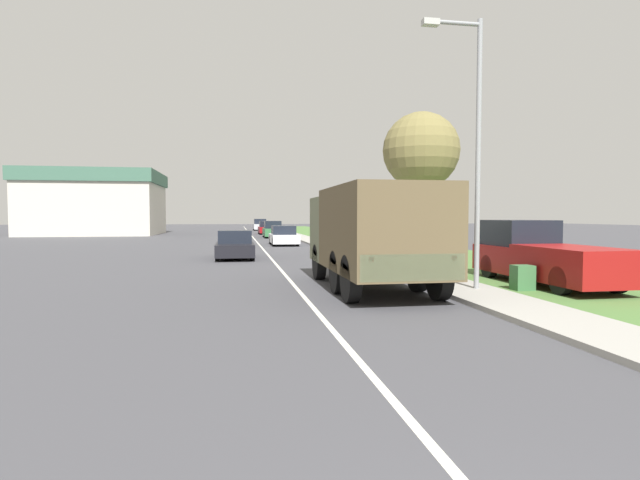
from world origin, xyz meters
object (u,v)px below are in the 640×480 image
car_second_ahead (284,236)px  car_fourth_ahead (267,228)px  military_truck (372,231)px  car_nearest_ahead (235,245)px  lamp_post (472,130)px  car_third_ahead (273,230)px  pickup_truck (539,254)px  car_farthest_ahead (260,225)px

car_second_ahead → car_fourth_ahead: 22.07m
military_truck → car_fourth_ahead: 44.26m
car_nearest_ahead → lamp_post: 14.45m
car_third_ahead → pickup_truck: pickup_truck is taller
car_third_ahead → car_farthest_ahead: (0.02, 25.02, 0.02)m
military_truck → car_fourth_ahead: bearing=90.3°
pickup_truck → lamp_post: size_ratio=0.79×
military_truck → lamp_post: lamp_post is taller
car_second_ahead → military_truck: bearing=-89.0°
car_farthest_ahead → pickup_truck: 59.91m
car_second_ahead → lamp_post: 23.78m
military_truck → car_fourth_ahead: military_truck is taller
car_fourth_ahead → pickup_truck: size_ratio=0.82×
car_fourth_ahead → pickup_truck: 44.36m
car_nearest_ahead → car_second_ahead: (3.48, 10.86, 0.00)m
military_truck → car_nearest_ahead: size_ratio=1.54×
car_nearest_ahead → car_farthest_ahead: bearing=85.7°
car_third_ahead → car_fourth_ahead: bearing=90.0°
military_truck → car_farthest_ahead: 59.91m
car_farthest_ahead → military_truck: bearing=-89.8°
car_third_ahead → car_nearest_ahead: bearing=-98.8°
car_third_ahead → car_fourth_ahead: 9.37m
military_truck → car_third_ahead: military_truck is taller
car_nearest_ahead → car_farthest_ahead: (3.67, 48.59, 0.11)m
car_third_ahead → pickup_truck: bearing=-80.7°
car_nearest_ahead → lamp_post: lamp_post is taller
lamp_post → military_truck: bearing=155.0°
military_truck → car_nearest_ahead: 12.00m
car_nearest_ahead → lamp_post: bearing=-63.1°
military_truck → lamp_post: (2.43, -1.13, 2.76)m
military_truck → car_third_ahead: size_ratio=1.47×
car_nearest_ahead → car_third_ahead: bearing=81.2°
car_nearest_ahead → car_farthest_ahead: car_farthest_ahead is taller
military_truck → car_second_ahead: military_truck is taller
pickup_truck → car_farthest_ahead: bearing=95.4°
car_nearest_ahead → car_fourth_ahead: 33.14m
military_truck → car_farthest_ahead: size_ratio=1.49×
car_nearest_ahead → car_third_ahead: (3.64, 23.57, 0.09)m
car_farthest_ahead → pickup_truck: pickup_truck is taller
military_truck → lamp_post: size_ratio=0.95×
car_farthest_ahead → lamp_post: 61.20m
military_truck → car_nearest_ahead: bearing=108.9°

